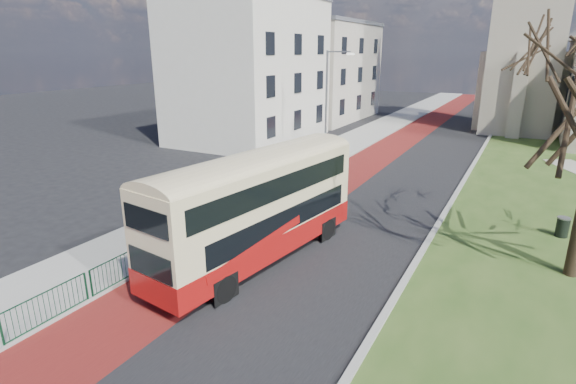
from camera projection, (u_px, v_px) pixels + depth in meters
The scene contains 12 objects.
ground at pixel (247, 260), 18.16m from camera, with size 160.00×160.00×0.00m, color black.
road_carriageway at pixel (407, 161), 34.27m from camera, with size 9.00×120.00×0.01m, color black.
bus_lane at pixel (373, 158), 35.49m from camera, with size 3.40×120.00×0.01m, color #591414.
pavement_west at pixel (329, 152), 37.19m from camera, with size 4.00×120.00×0.12m, color gray.
kerb_west at pixel (352, 155), 36.28m from camera, with size 0.25×120.00×0.13m, color #999993.
kerb_east at pixel (475, 162), 33.85m from camera, with size 0.25×80.00×0.13m, color #999993.
pedestrian_railing at pixel (241, 207), 22.68m from camera, with size 0.07×24.00×1.12m.
street_block_near at pixel (249, 69), 40.99m from camera, with size 10.30×14.30×13.00m.
street_block_far at pixel (321, 71), 54.65m from camera, with size 10.30×16.30×11.50m.
streetlamp at pixel (328, 99), 33.85m from camera, with size 2.13×0.18×8.00m.
bus at pixel (258, 203), 17.43m from camera, with size 3.78×10.43×4.27m.
litter_bin at pixel (563, 227), 20.26m from camera, with size 0.63×0.63×0.91m.
Camera 1 is at (9.29, -13.72, 8.12)m, focal length 28.00 mm.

